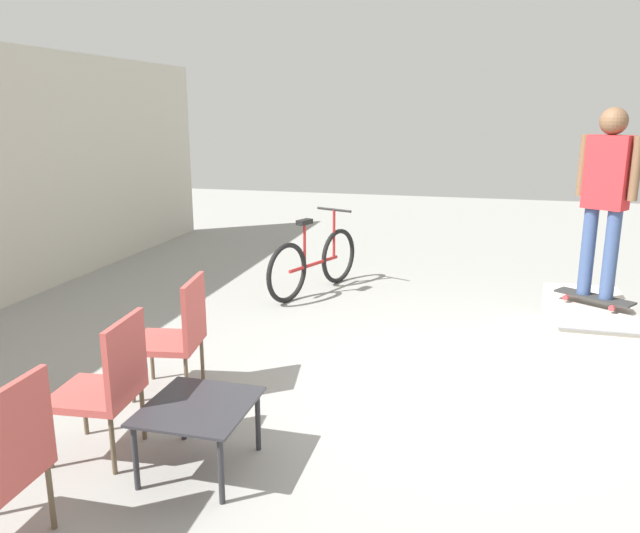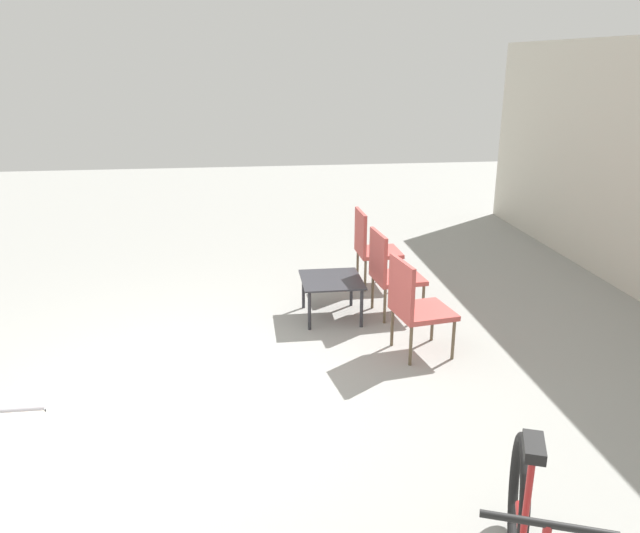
{
  "view_description": "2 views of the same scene",
  "coord_description": "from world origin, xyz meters",
  "px_view_note": "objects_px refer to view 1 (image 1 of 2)",
  "views": [
    {
      "loc": [
        -4.83,
        -0.19,
        2.26
      ],
      "look_at": [
        0.12,
        1.1,
        0.97
      ],
      "focal_mm": 35.0,
      "sensor_mm": 36.0,
      "label": 1
    },
    {
      "loc": [
        4.81,
        0.51,
        2.73
      ],
      "look_at": [
        -0.08,
        1.15,
        1.09
      ],
      "focal_mm": 35.0,
      "sensor_mm": 36.0,
      "label": 2
    }
  ],
  "objects_px": {
    "person_skater": "(606,187)",
    "patio_chair_center": "(108,381)",
    "coffee_table": "(199,413)",
    "bicycle": "(314,262)",
    "skateboard_on_ramp": "(594,297)",
    "patio_chair_right": "(178,331)",
    "skate_ramp_box": "(588,324)"
  },
  "relations": [
    {
      "from": "skate_ramp_box",
      "to": "patio_chair_right",
      "type": "bearing_deg",
      "value": 120.94
    },
    {
      "from": "skate_ramp_box",
      "to": "bicycle",
      "type": "height_order",
      "value": "bicycle"
    },
    {
      "from": "skateboard_on_ramp",
      "to": "coffee_table",
      "type": "distance_m",
      "value": 4.09
    },
    {
      "from": "person_skater",
      "to": "skateboard_on_ramp",
      "type": "bearing_deg",
      "value": 77.98
    },
    {
      "from": "skate_ramp_box",
      "to": "bicycle",
      "type": "distance_m",
      "value": 3.28
    },
    {
      "from": "skate_ramp_box",
      "to": "coffee_table",
      "type": "relative_size",
      "value": 2.11
    },
    {
      "from": "skateboard_on_ramp",
      "to": "patio_chair_right",
      "type": "distance_m",
      "value": 3.96
    },
    {
      "from": "skateboard_on_ramp",
      "to": "person_skater",
      "type": "bearing_deg",
      "value": -100.81
    },
    {
      "from": "person_skater",
      "to": "patio_chair_right",
      "type": "xyz_separation_m",
      "value": [
        -2.01,
        3.42,
        -1.03
      ]
    },
    {
      "from": "skateboard_on_ramp",
      "to": "patio_chair_right",
      "type": "height_order",
      "value": "patio_chair_right"
    },
    {
      "from": "bicycle",
      "to": "skate_ramp_box",
      "type": "bearing_deg",
      "value": -87.34
    },
    {
      "from": "person_skater",
      "to": "bicycle",
      "type": "height_order",
      "value": "person_skater"
    },
    {
      "from": "bicycle",
      "to": "skateboard_on_ramp",
      "type": "bearing_deg",
      "value": -87.61
    },
    {
      "from": "patio_chair_right",
      "to": "patio_chair_center",
      "type": "bearing_deg",
      "value": -9.25
    },
    {
      "from": "patio_chair_right",
      "to": "person_skater",
      "type": "bearing_deg",
      "value": 111.2
    },
    {
      "from": "patio_chair_center",
      "to": "patio_chair_right",
      "type": "bearing_deg",
      "value": 174.64
    },
    {
      "from": "person_skater",
      "to": "coffee_table",
      "type": "xyz_separation_m",
      "value": [
        -3.01,
        2.77,
        -1.16
      ]
    },
    {
      "from": "skate_ramp_box",
      "to": "bicycle",
      "type": "xyz_separation_m",
      "value": [
        1.05,
        3.1,
        0.19
      ]
    },
    {
      "from": "patio_chair_center",
      "to": "skateboard_on_ramp",
      "type": "bearing_deg",
      "value": 125.91
    },
    {
      "from": "person_skater",
      "to": "patio_chair_center",
      "type": "height_order",
      "value": "person_skater"
    },
    {
      "from": "patio_chair_center",
      "to": "patio_chair_right",
      "type": "height_order",
      "value": "same"
    },
    {
      "from": "patio_chair_right",
      "to": "bicycle",
      "type": "xyz_separation_m",
      "value": [
        3.08,
        -0.3,
        -0.14
      ]
    },
    {
      "from": "person_skater",
      "to": "patio_chair_center",
      "type": "xyz_separation_m",
      "value": [
        -3.0,
        3.42,
        -1.03
      ]
    },
    {
      "from": "coffee_table",
      "to": "patio_chair_center",
      "type": "distance_m",
      "value": 0.66
    },
    {
      "from": "skateboard_on_ramp",
      "to": "skate_ramp_box",
      "type": "bearing_deg",
      "value": -15.06
    },
    {
      "from": "coffee_table",
      "to": "bicycle",
      "type": "relative_size",
      "value": 0.42
    },
    {
      "from": "skate_ramp_box",
      "to": "skateboard_on_ramp",
      "type": "relative_size",
      "value": 2.1
    },
    {
      "from": "skateboard_on_ramp",
      "to": "coffee_table",
      "type": "xyz_separation_m",
      "value": [
        -3.01,
        2.77,
        -0.09
      ]
    },
    {
      "from": "coffee_table",
      "to": "bicycle",
      "type": "bearing_deg",
      "value": 4.89
    },
    {
      "from": "patio_chair_right",
      "to": "skateboard_on_ramp",
      "type": "bearing_deg",
      "value": 111.2
    },
    {
      "from": "coffee_table",
      "to": "patio_chair_right",
      "type": "xyz_separation_m",
      "value": [
        1.0,
        0.65,
        0.13
      ]
    },
    {
      "from": "coffee_table",
      "to": "bicycle",
      "type": "distance_m",
      "value": 4.1
    }
  ]
}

